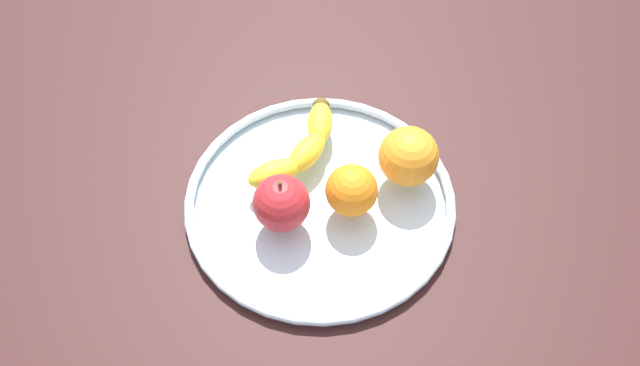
{
  "coord_description": "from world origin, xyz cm",
  "views": [
    {
      "loc": [
        -27.91,
        -39.28,
        72.36
      ],
      "look_at": [
        0.0,
        0.0,
        4.8
      ],
      "focal_mm": 38.55,
      "sensor_mm": 36.0,
      "label": 1
    }
  ],
  "objects_px": {
    "orange_front_right": "(408,156)",
    "orange_back_left": "(352,190)",
    "apple": "(283,205)",
    "fruit_bowl": "(320,201)",
    "banana": "(302,147)"
  },
  "relations": [
    {
      "from": "orange_front_right",
      "to": "orange_back_left",
      "type": "height_order",
      "value": "orange_front_right"
    },
    {
      "from": "orange_front_right",
      "to": "apple",
      "type": "bearing_deg",
      "value": 169.18
    },
    {
      "from": "orange_back_left",
      "to": "fruit_bowl",
      "type": "bearing_deg",
      "value": 126.58
    },
    {
      "from": "fruit_bowl",
      "to": "apple",
      "type": "relative_size",
      "value": 4.41
    },
    {
      "from": "apple",
      "to": "orange_front_right",
      "type": "relative_size",
      "value": 1.02
    },
    {
      "from": "fruit_bowl",
      "to": "banana",
      "type": "xyz_separation_m",
      "value": [
        0.02,
        0.07,
        0.03
      ]
    },
    {
      "from": "orange_back_left",
      "to": "apple",
      "type": "bearing_deg",
      "value": 160.18
    },
    {
      "from": "orange_front_right",
      "to": "orange_back_left",
      "type": "relative_size",
      "value": 1.17
    },
    {
      "from": "apple",
      "to": "orange_back_left",
      "type": "bearing_deg",
      "value": -19.82
    },
    {
      "from": "banana",
      "to": "orange_front_right",
      "type": "relative_size",
      "value": 2.2
    },
    {
      "from": "banana",
      "to": "apple",
      "type": "xyz_separation_m",
      "value": [
        -0.07,
        -0.07,
        0.02
      ]
    },
    {
      "from": "orange_back_left",
      "to": "orange_front_right",
      "type": "bearing_deg",
      "value": -1.93
    },
    {
      "from": "banana",
      "to": "apple",
      "type": "distance_m",
      "value": 0.1
    },
    {
      "from": "apple",
      "to": "fruit_bowl",
      "type": "bearing_deg",
      "value": 3.41
    },
    {
      "from": "apple",
      "to": "orange_front_right",
      "type": "distance_m",
      "value": 0.17
    }
  ]
}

